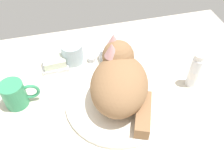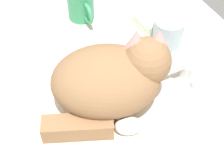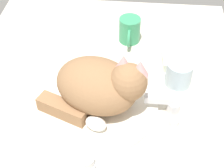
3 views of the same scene
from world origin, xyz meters
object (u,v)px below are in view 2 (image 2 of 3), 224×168
object	(u,v)px
faucet	(182,69)
rinse_cup	(168,32)
cat	(113,79)
soap_bar	(147,22)
coffee_mug	(81,5)

from	to	relation	value
faucet	rinse_cup	xyz separation A→B (cm)	(-11.00, 2.94, 1.43)
faucet	cat	world-z (taller)	cat
faucet	cat	bearing A→B (deg)	-88.19
cat	soap_bar	world-z (taller)	cat
rinse_cup	cat	bearing A→B (deg)	-61.12
cat	coffee_mug	size ratio (longest dim) A/B	2.71
faucet	coffee_mug	bearing A→B (deg)	-157.87
coffee_mug	cat	bearing A→B (deg)	-10.68
faucet	soap_bar	bearing A→B (deg)	176.87
faucet	soap_bar	world-z (taller)	faucet
rinse_cup	soap_bar	size ratio (longest dim) A/B	1.00
coffee_mug	rinse_cup	world-z (taller)	coffee_mug
coffee_mug	rinse_cup	size ratio (longest dim) A/B	1.46
faucet	soap_bar	xyz separation A→B (cm)	(-17.65, 0.97, 0.31)
rinse_cup	coffee_mug	bearing A→B (deg)	-141.54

